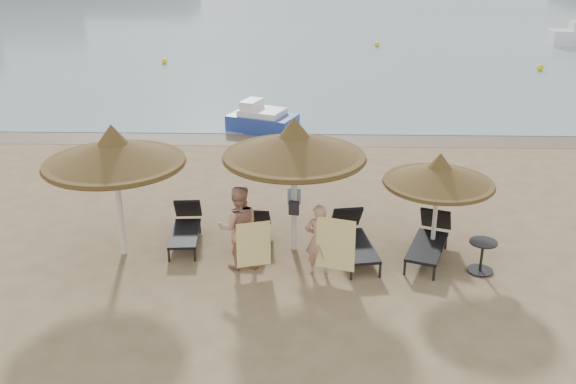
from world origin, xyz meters
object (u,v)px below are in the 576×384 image
lounger_near_left (255,232)px  person_right (319,234)px  lounger_far_right (430,238)px  side_table (482,258)px  palapa_center (294,146)px  pedal_boat (262,120)px  lounger_far_left (186,226)px  person_left (238,221)px  lounger_near_right (353,238)px  palapa_right (439,175)px  palapa_left (114,152)px

lounger_near_left → person_right: 2.05m
lounger_far_right → person_right: 2.76m
lounger_near_left → side_table: size_ratio=2.27×
palapa_center → lounger_near_left: size_ratio=1.95×
palapa_center → pedal_boat: palapa_center is taller
palapa_center → lounger_far_left: palapa_center is taller
lounger_far_left → pedal_boat: (1.21, 9.24, 0.03)m
lounger_far_left → person_left: size_ratio=0.89×
lounger_near_left → pedal_boat: (-0.47, 9.41, 0.09)m
lounger_near_left → lounger_near_right: size_ratio=0.75×
palapa_center → lounger_near_right: (1.36, -0.23, -2.12)m
person_left → person_right: 1.77m
lounger_far_left → person_right: size_ratio=1.05×
lounger_near_left → person_right: person_right is taller
palapa_center → palapa_right: 3.25m
lounger_far_left → lounger_near_left: size_ratio=1.19×
lounger_far_left → palapa_center: bearing=-12.0°
lounger_near_left → person_left: bearing=-98.9°
lounger_far_left → lounger_far_right: size_ratio=0.90×
palapa_center → person_right: size_ratio=1.72×
lounger_far_right → person_left: 4.40m
lounger_far_right → side_table: 1.25m
palapa_center → lounger_far_right: bearing=-4.0°
palapa_left → lounger_near_left: (3.01, 0.51, -2.14)m
lounger_far_left → lounger_near_right: (3.96, -0.58, 0.04)m
palapa_left → palapa_right: palapa_left is taller
person_left → lounger_far_left: bearing=-51.1°
lounger_near_left → person_left: size_ratio=0.75×
person_right → pedal_boat: person_right is taller
side_table → lounger_near_left: bearing=167.1°
pedal_boat → lounger_far_right: bearing=-43.3°
side_table → person_right: person_right is taller
palapa_right → side_table: size_ratio=3.40×
side_table → person_left: 5.35m
palapa_right → side_table: bearing=-41.8°
palapa_left → person_left: palapa_left is taller
palapa_right → lounger_far_left: size_ratio=1.26×
side_table → pedal_boat: bearing=117.5°
lounger_far_right → palapa_left: bearing=-158.8°
lounger_near_right → side_table: lounger_near_right is taller
lounger_far_left → lounger_far_right: bearing=-10.1°
lounger_far_left → person_left: person_left is taller
palapa_right → lounger_near_left: palapa_right is taller
lounger_near_left → palapa_left: bearing=-164.5°
palapa_center → pedal_boat: bearing=98.2°
person_right → palapa_center: bearing=-65.3°
palapa_left → lounger_far_right: palapa_left is taller
palapa_center → lounger_near_left: (-0.91, 0.18, -2.22)m
palapa_left → lounger_far_right: (7.03, 0.11, -2.05)m
palapa_center → lounger_near_left: bearing=168.7°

